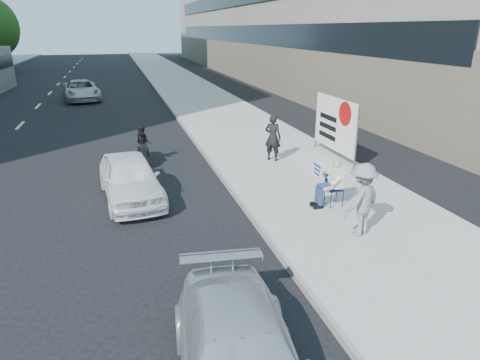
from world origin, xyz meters
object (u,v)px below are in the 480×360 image
object	(u,v)px
seated_protester	(331,180)
white_sedan_far	(81,90)
jogger	(362,200)
pedestrian_woman	(273,137)
protest_banner	(335,124)
white_sedan_near	(130,178)
motorcycle	(143,146)

from	to	relation	value
seated_protester	white_sedan_far	distance (m)	23.20
jogger	white_sedan_far	size ratio (longest dim) A/B	0.35
pedestrian_woman	white_sedan_far	size ratio (longest dim) A/B	0.35
seated_protester	protest_banner	world-z (taller)	protest_banner
pedestrian_woman	white_sedan_near	world-z (taller)	pedestrian_woman
jogger	motorcycle	distance (m)	8.76
seated_protester	white_sedan_near	distance (m)	5.63
seated_protester	motorcycle	size ratio (longest dim) A/B	0.64
jogger	pedestrian_woman	bearing A→B (deg)	-115.23
pedestrian_woman	motorcycle	world-z (taller)	pedestrian_woman
pedestrian_woman	motorcycle	xyz separation A→B (m)	(-4.49, 1.43, -0.36)
protest_banner	motorcycle	bearing A→B (deg)	166.02
pedestrian_woman	white_sedan_far	bearing A→B (deg)	-23.89
seated_protester	motorcycle	distance (m)	7.37
protest_banner	seated_protester	bearing A→B (deg)	-118.77
jogger	white_sedan_near	distance (m)	6.45
pedestrian_woman	protest_banner	bearing A→B (deg)	-143.75
jogger	seated_protester	bearing A→B (deg)	-118.55
jogger	white_sedan_far	bearing A→B (deg)	-96.75
white_sedan_far	motorcycle	bearing A→B (deg)	-86.90
pedestrian_woman	white_sedan_near	distance (m)	5.52
white_sedan_near	protest_banner	bearing A→B (deg)	7.82
jogger	white_sedan_far	xyz separation A→B (m)	(-7.44, 23.67, -0.33)
seated_protester	jogger	xyz separation A→B (m)	(-0.13, -1.75, 0.14)
jogger	white_sedan_near	xyz separation A→B (m)	(-4.99, 4.06, -0.36)
jogger	motorcycle	xyz separation A→B (m)	(-4.38, 7.58, -0.37)
white_sedan_near	motorcycle	bearing A→B (deg)	74.04
protest_banner	motorcycle	size ratio (longest dim) A/B	1.50
jogger	protest_banner	bearing A→B (deg)	-136.42
seated_protester	white_sedan_far	size ratio (longest dim) A/B	0.27
jogger	white_sedan_near	world-z (taller)	jogger
white_sedan_far	jogger	bearing A→B (deg)	-80.24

